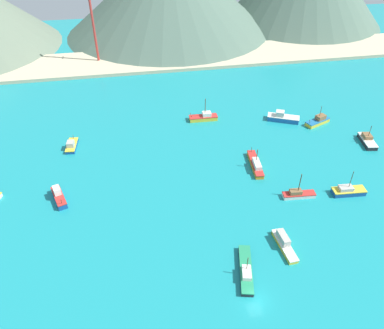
# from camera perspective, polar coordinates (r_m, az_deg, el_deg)

# --- Properties ---
(ground) EXTENTS (260.00, 280.00, 0.50)m
(ground) POSITION_cam_1_polar(r_m,az_deg,el_deg) (87.27, 3.62, -3.53)
(ground) COLOR teal
(fishing_boat_0) EXTENTS (2.49, 8.40, 2.43)m
(fishing_boat_0) POSITION_cam_1_polar(r_m,az_deg,el_deg) (75.87, 13.74, -11.46)
(fishing_boat_0) COLOR gold
(fishing_boat_0) RESTS_ON ground
(fishing_boat_1) EXTENTS (4.48, 10.81, 4.75)m
(fishing_boat_1) POSITION_cam_1_polar(r_m,az_deg,el_deg) (70.77, 8.14, -15.53)
(fishing_boat_1) COLOR #232328
(fishing_boat_1) RESTS_ON ground
(fishing_boat_4) EXTENTS (2.92, 10.75, 5.33)m
(fishing_boat_4) POSITION_cam_1_polar(r_m,az_deg,el_deg) (93.60, 9.58, 0.04)
(fishing_boat_4) COLOR orange
(fishing_boat_4) RESTS_ON ground
(fishing_boat_5) EXTENTS (4.15, 7.35, 3.01)m
(fishing_boat_5) POSITION_cam_1_polar(r_m,az_deg,el_deg) (88.00, -19.48, -4.54)
(fishing_boat_5) COLOR #14478C
(fishing_boat_5) RESTS_ON ground
(fishing_boat_6) EXTENTS (3.86, 7.77, 5.20)m
(fishing_boat_6) POSITION_cam_1_polar(r_m,az_deg,el_deg) (111.36, 24.96, 3.33)
(fishing_boat_6) COLOR #232328
(fishing_boat_6) RESTS_ON ground
(fishing_boat_7) EXTENTS (7.39, 2.49, 6.37)m
(fishing_boat_7) POSITION_cam_1_polar(r_m,az_deg,el_deg) (87.18, 15.73, -4.34)
(fishing_boat_7) COLOR silver
(fishing_boat_7) RESTS_ON ground
(fishing_boat_9) EXTENTS (8.17, 5.38, 5.51)m
(fishing_boat_9) POSITION_cam_1_polar(r_m,az_deg,el_deg) (115.38, 18.50, 6.27)
(fishing_boat_9) COLOR gold
(fishing_boat_9) RESTS_ON ground
(fishing_boat_10) EXTENTS (9.45, 6.39, 2.97)m
(fishing_boat_10) POSITION_cam_1_polar(r_m,az_deg,el_deg) (114.04, 13.53, 6.90)
(fishing_boat_10) COLOR #1E5BA8
(fishing_boat_10) RESTS_ON ground
(fishing_boat_11) EXTENTS (8.30, 2.77, 6.86)m
(fishing_boat_11) POSITION_cam_1_polar(r_m,az_deg,el_deg) (111.39, 1.80, 7.15)
(fishing_boat_11) COLOR gold
(fishing_boat_11) RESTS_ON ground
(fishing_boat_12) EXTENTS (2.99, 6.84, 2.30)m
(fishing_boat_12) POSITION_cam_1_polar(r_m,az_deg,el_deg) (104.05, -17.72, 2.78)
(fishing_boat_12) COLOR #14478C
(fishing_boat_12) RESTS_ON ground
(fishing_boat_13) EXTENTS (7.54, 3.06, 6.35)m
(fishing_boat_13) POSITION_cam_1_polar(r_m,az_deg,el_deg) (91.56, 22.50, -3.70)
(fishing_boat_13) COLOR #14478C
(fishing_boat_13) RESTS_ON ground
(beach_strip) EXTENTS (247.00, 23.48, 1.20)m
(beach_strip) POSITION_cam_1_polar(r_m,az_deg,el_deg) (153.05, -3.13, 15.65)
(beach_strip) COLOR #C6B793
(beach_strip) RESTS_ON ground
(radio_tower) EXTENTS (2.99, 2.39, 29.87)m
(radio_tower) POSITION_cam_1_polar(r_m,az_deg,el_deg) (149.50, -14.73, 19.99)
(radio_tower) COLOR #B7332D
(radio_tower) RESTS_ON ground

